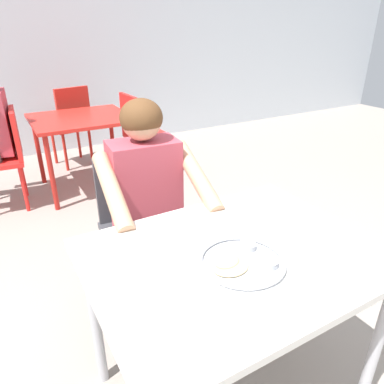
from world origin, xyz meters
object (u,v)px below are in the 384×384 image
table_foreground (234,272)px  table_background_red (82,126)px  chair_red_right (140,130)px  thali_tray (242,261)px  diner_foreground (152,200)px  chair_foreground (140,219)px  chair_red_left (6,152)px  chair_red_far (72,122)px

table_foreground → table_background_red: size_ratio=1.17×
chair_red_right → thali_tray: bearing=-104.6°
thali_tray → chair_red_right: 2.73m
diner_foreground → chair_foreground: bearing=86.1°
diner_foreground → thali_tray: bearing=-86.7°
diner_foreground → chair_red_right: diner_foreground is taller
diner_foreground → chair_red_right: (0.73, 1.95, -0.22)m
table_foreground → chair_red_right: bearing=75.3°
thali_tray → diner_foreground: diner_foreground is taller
table_foreground → chair_red_left: (-0.60, 2.46, -0.16)m
chair_foreground → chair_red_right: 1.86m
table_foreground → table_background_red: 2.53m
thali_tray → table_background_red: (0.09, 2.59, -0.13)m
diner_foreground → chair_red_left: size_ratio=1.38×
table_foreground → table_background_red: (0.08, 2.53, -0.04)m
table_background_red → chair_red_left: bearing=-174.4°
thali_tray → table_background_red: size_ratio=0.34×
thali_tray → chair_foreground: chair_foreground is taller
chair_foreground → table_background_red: size_ratio=0.95×
thali_tray → chair_red_right: chair_red_right is taller
chair_red_left → chair_red_far: bearing=45.7°
diner_foreground → table_background_red: (0.13, 1.91, -0.08)m
thali_tray → chair_red_far: size_ratio=0.33×
chair_foreground → chair_red_right: (0.71, 1.72, 0.00)m
chair_foreground → chair_red_far: bearing=86.2°
table_background_red → chair_red_right: chair_red_right is taller
table_foreground → thali_tray: 0.12m
chair_red_left → chair_red_right: chair_red_right is taller
chair_foreground → diner_foreground: (-0.02, -0.22, 0.22)m
chair_foreground → chair_red_left: chair_red_left is taller
chair_foreground → diner_foreground: size_ratio=0.71×
chair_foreground → table_background_red: bearing=86.0°
chair_foreground → chair_red_right: size_ratio=0.97×
table_foreground → chair_red_far: 3.20m
table_foreground → diner_foreground: 0.62m
table_foreground → chair_red_far: bearing=87.9°
table_foreground → diner_foreground: size_ratio=0.87×
chair_red_far → chair_foreground: bearing=-93.8°
chair_foreground → chair_red_right: chair_red_right is taller
diner_foreground → table_background_red: bearing=86.0°
diner_foreground → chair_red_far: bearing=86.1°
diner_foreground → table_background_red: diner_foreground is taller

